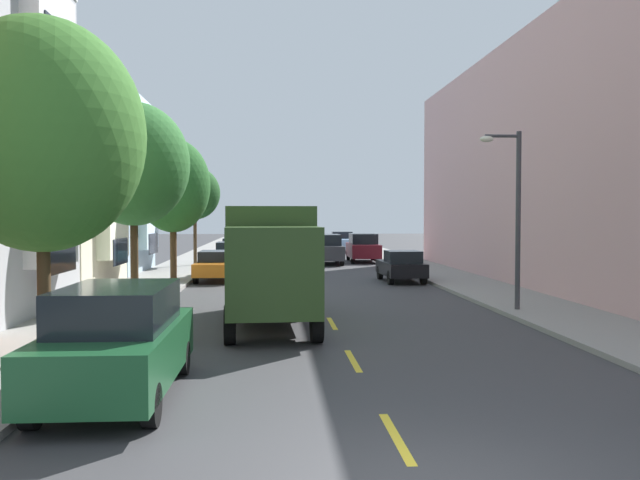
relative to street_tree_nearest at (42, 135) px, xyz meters
The scene contains 20 objects.
ground_plane 24.56m from the street_tree_nearest, 74.59° to the left, with size 160.00×160.00×0.00m, color #38383A.
sidewalk_left 21.75m from the street_tree_nearest, 91.89° to the left, with size 3.20×120.00×0.14m, color gray.
sidewalk_right 25.59m from the street_tree_nearest, 57.54° to the left, with size 3.20×120.00×0.14m, color gray.
lane_centerline_dashes 19.44m from the street_tree_nearest, 70.15° to the left, with size 0.14×47.20×0.01m.
townhouse_fourth_powder_blue 23.94m from the street_tree_nearest, 109.35° to the left, with size 12.08×7.64×9.53m.
apartment_block_opposite 24.07m from the street_tree_nearest, 33.35° to the left, with size 10.00×36.00×10.95m, color #CC9E9E.
street_tree_nearest is the anchor object (origin of this frame).
street_tree_second 9.01m from the street_tree_nearest, 90.00° to the left, with size 3.78×3.78×6.83m.
street_tree_third 18.01m from the street_tree_nearest, 90.00° to the left, with size 3.52×3.52×6.65m.
street_tree_farthest 27.02m from the street_tree_nearest, 90.00° to the left, with size 3.07×3.07×5.97m.
street_lamp 14.12m from the street_tree_nearest, 28.79° to the left, with size 1.35×0.28×5.67m.
delivery_box_truck 7.51m from the street_tree_nearest, 48.63° to the left, with size 2.64×7.29×3.39m.
parked_suv_burgundy 33.20m from the street_tree_nearest, 70.74° to the left, with size 2.06×4.84×1.93m.
parked_hatchback_black 20.67m from the street_tree_nearest, 57.88° to the left, with size 1.81×4.03×1.50m.
parked_sedan_orange 19.08m from the street_tree_nearest, 83.93° to the left, with size 1.87×4.53×1.43m.
parked_pickup_sky 45.68m from the street_tree_nearest, 76.16° to the left, with size 2.14×5.35×1.73m.
parked_sedan_teal 29.97m from the street_tree_nearest, 86.33° to the left, with size 1.85×4.52×1.43m.
parked_wagon_white 35.40m from the street_tree_nearest, 86.88° to the left, with size 1.92×4.74×1.50m.
parked_suv_forest 4.92m from the street_tree_nearest, 50.20° to the right, with size 1.99×4.82×1.93m.
moving_charcoal_sedan 30.57m from the street_tree_nearest, 74.32° to the left, with size 1.95×4.80×1.93m.
Camera 1 is at (-1.74, -7.19, 3.12)m, focal length 37.43 mm.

